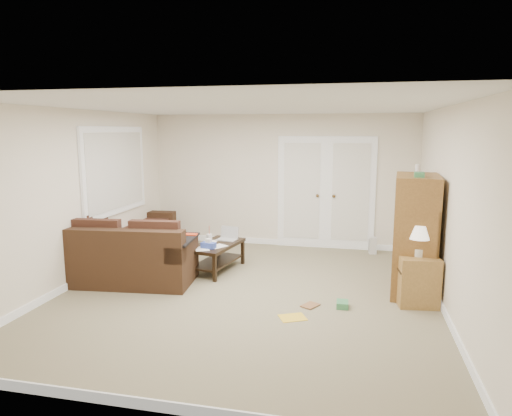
% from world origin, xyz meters
% --- Properties ---
extents(floor, '(5.50, 5.50, 0.00)m').
position_xyz_m(floor, '(0.00, 0.00, 0.00)').
color(floor, gray).
rests_on(floor, ground).
extents(ceiling, '(5.00, 5.50, 0.02)m').
position_xyz_m(ceiling, '(0.00, 0.00, 2.50)').
color(ceiling, silver).
rests_on(ceiling, wall_back).
extents(wall_left, '(0.02, 5.50, 2.50)m').
position_xyz_m(wall_left, '(-2.50, 0.00, 1.25)').
color(wall_left, white).
rests_on(wall_left, floor).
extents(wall_right, '(0.02, 5.50, 2.50)m').
position_xyz_m(wall_right, '(2.50, 0.00, 1.25)').
color(wall_right, white).
rests_on(wall_right, floor).
extents(wall_back, '(5.00, 0.02, 2.50)m').
position_xyz_m(wall_back, '(0.00, 2.75, 1.25)').
color(wall_back, white).
rests_on(wall_back, floor).
extents(wall_front, '(5.00, 0.02, 2.50)m').
position_xyz_m(wall_front, '(0.00, -2.75, 1.25)').
color(wall_front, white).
rests_on(wall_front, floor).
extents(baseboards, '(5.00, 5.50, 0.10)m').
position_xyz_m(baseboards, '(0.00, 0.00, 0.05)').
color(baseboards, silver).
rests_on(baseboards, floor).
extents(french_doors, '(1.80, 0.05, 2.13)m').
position_xyz_m(french_doors, '(0.85, 2.71, 1.04)').
color(french_doors, silver).
rests_on(french_doors, floor).
extents(window_left, '(0.05, 1.92, 1.42)m').
position_xyz_m(window_left, '(-2.46, 1.00, 1.55)').
color(window_left, silver).
rests_on(window_left, wall_left).
extents(sectional_sofa, '(2.12, 2.87, 0.86)m').
position_xyz_m(sectional_sofa, '(-2.12, 0.72, 0.34)').
color(sectional_sofa, '#3A2516').
rests_on(sectional_sofa, floor).
extents(coffee_table, '(0.72, 1.15, 0.73)m').
position_xyz_m(coffee_table, '(-0.72, 0.91, 0.24)').
color(coffee_table, black).
rests_on(coffee_table, floor).
extents(tv_armoire, '(0.64, 1.05, 1.74)m').
position_xyz_m(tv_armoire, '(2.20, 0.56, 0.82)').
color(tv_armoire, brown).
rests_on(tv_armoire, floor).
extents(side_cabinet, '(0.54, 0.54, 1.03)m').
position_xyz_m(side_cabinet, '(2.20, 0.11, 0.37)').
color(side_cabinet, olive).
rests_on(side_cabinet, floor).
extents(space_heater, '(0.14, 0.12, 0.31)m').
position_xyz_m(space_heater, '(1.73, 2.45, 0.15)').
color(space_heater, silver).
rests_on(space_heater, floor).
extents(floor_magazine, '(0.38, 0.35, 0.01)m').
position_xyz_m(floor_magazine, '(0.72, -0.69, 0.00)').
color(floor_magazine, yellow).
rests_on(floor_magazine, floor).
extents(floor_greenbox, '(0.15, 0.20, 0.08)m').
position_xyz_m(floor_greenbox, '(1.28, -0.23, 0.04)').
color(floor_greenbox, '#3C844F').
rests_on(floor_greenbox, floor).
extents(floor_book, '(0.26, 0.28, 0.02)m').
position_xyz_m(floor_book, '(0.81, -0.24, 0.01)').
color(floor_book, brown).
rests_on(floor_book, floor).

